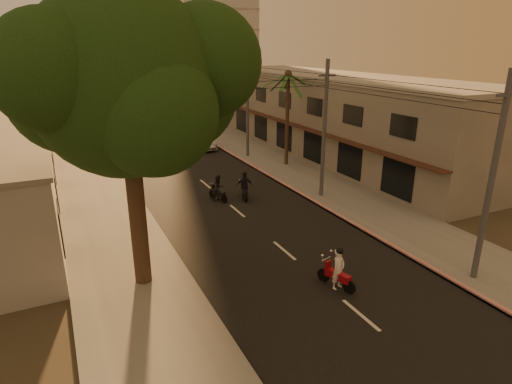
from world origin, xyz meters
TOP-DOWN VIEW (x-y plane):
  - ground at (0.00, 0.00)m, footprint 160.00×160.00m
  - road at (0.00, 20.00)m, footprint 10.00×140.00m
  - sidewalk_right at (7.50, 20.00)m, footprint 5.00×140.00m
  - sidewalk_left at (-7.50, 20.00)m, footprint 5.00×140.00m
  - curb_stripe at (5.10, 15.00)m, footprint 0.20×60.00m
  - shophouse_row at (13.95, 18.00)m, footprint 8.80×34.20m
  - distant_tower at (16.00, 56.00)m, footprint 12.10×12.10m
  - broadleaf_tree at (-6.61, 2.14)m, footprint 9.60×8.70m
  - palm_tree at (8.00, 16.00)m, footprint 5.00×5.00m
  - utility_poles at (6.20, 20.00)m, footprint 1.20×48.26m
  - filler_right at (14.00, 45.00)m, footprint 8.00×14.00m
  - filler_left_near at (-14.00, 34.00)m, footprint 8.00×14.00m
  - filler_left_far at (-14.00, 52.00)m, footprint 8.00×14.00m
  - scooter_red at (0.33, -1.98)m, footprint 1.00×1.89m
  - scooter_mid_a at (-0.36, 10.27)m, footprint 1.21×1.80m
  - scooter_mid_b at (1.34, 9.87)m, footprint 1.32×1.92m
  - scooter_far_a at (0.11, 26.67)m, footprint 0.79×1.66m
  - scooter_far_b at (2.57, 32.44)m, footprint 1.40×1.96m
  - parked_car at (3.60, 25.11)m, footprint 1.86×4.67m

SIDE VIEW (x-z plane):
  - ground at x=0.00m, z-range 0.00..0.00m
  - road at x=0.00m, z-range 0.00..0.02m
  - sidewalk_right at x=7.50m, z-range 0.00..0.12m
  - sidewalk_left at x=-7.50m, z-range 0.00..0.12m
  - curb_stripe at x=5.10m, z-range 0.00..0.20m
  - scooter_far_a at x=0.11m, z-range -0.08..1.54m
  - parked_car at x=3.60m, z-range 0.00..1.51m
  - scooter_mid_a at x=-0.36m, z-range -0.08..1.75m
  - scooter_red at x=0.33m, z-range -0.11..1.81m
  - scooter_mid_b at x=1.34m, z-range -0.09..1.86m
  - scooter_far_b at x=2.57m, z-range -0.08..1.86m
  - filler_left_near at x=-14.00m, z-range 0.00..4.40m
  - filler_right at x=14.00m, z-range 0.00..6.00m
  - filler_left_far at x=-14.00m, z-range 0.00..7.00m
  - shophouse_row at x=13.95m, z-range 0.00..7.30m
  - utility_poles at x=6.20m, z-range 2.04..11.04m
  - palm_tree at x=8.00m, z-range 3.05..11.25m
  - broadleaf_tree at x=-6.61m, z-range 2.43..14.53m
  - distant_tower at x=16.00m, z-range 0.00..28.00m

